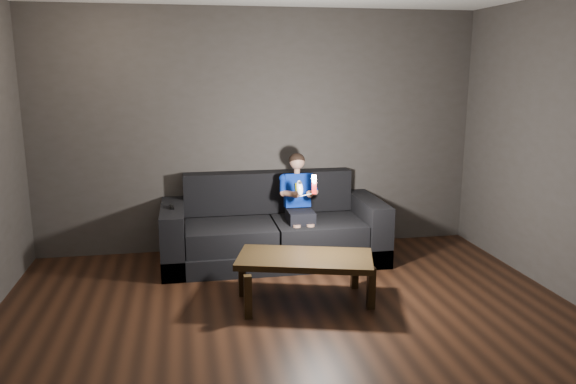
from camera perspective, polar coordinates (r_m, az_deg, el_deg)
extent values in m
plane|color=black|center=(4.36, 1.79, -15.46)|extent=(5.00, 5.00, 0.00)
cube|color=#3C3733|center=(6.36, -2.89, 6.16)|extent=(5.00, 0.04, 2.70)
cube|color=#3C3733|center=(1.66, 21.10, -12.82)|extent=(5.00, 0.04, 2.70)
cube|color=black|center=(6.13, -1.48, -6.02)|extent=(2.36, 1.02, 0.20)
cube|color=black|center=(5.91, -5.86, -4.50)|extent=(0.92, 0.72, 0.25)
cube|color=black|center=(6.05, 3.10, -4.05)|extent=(0.92, 0.72, 0.25)
cube|color=black|center=(6.35, -2.05, 0.04)|extent=(1.89, 0.24, 0.46)
cube|color=black|center=(6.00, -11.58, -4.48)|extent=(0.24, 1.02, 0.64)
cube|color=black|center=(6.31, 8.09, -3.52)|extent=(0.24, 1.02, 0.64)
cube|color=black|center=(5.94, 1.25, -2.48)|extent=(0.27, 0.34, 0.13)
cube|color=#011783|center=(6.06, 0.91, 0.19)|extent=(0.27, 0.19, 0.38)
cube|color=#D7D500|center=(5.97, 1.06, 0.54)|extent=(0.08, 0.08, 0.09)
cube|color=#B30601|center=(5.97, 1.06, 0.54)|extent=(0.05, 0.05, 0.06)
cylinder|color=tan|center=(6.02, 0.92, 2.13)|extent=(0.06, 0.06, 0.05)
sphere|color=tan|center=(6.00, 0.92, 3.10)|extent=(0.16, 0.16, 0.16)
ellipsoid|color=black|center=(6.00, 0.91, 3.29)|extent=(0.17, 0.17, 0.15)
cylinder|color=#011783|center=(5.96, -0.56, 0.65)|extent=(0.07, 0.20, 0.17)
cylinder|color=#011783|center=(6.02, 2.59, 0.76)|extent=(0.07, 0.20, 0.17)
cylinder|color=tan|center=(5.83, 0.17, -0.01)|extent=(0.13, 0.21, 0.09)
cylinder|color=tan|center=(5.88, 2.51, 0.08)|extent=(0.13, 0.21, 0.09)
sphere|color=tan|center=(5.76, 0.81, -0.26)|extent=(0.08, 0.08, 0.08)
sphere|color=tan|center=(5.79, 2.22, -0.20)|extent=(0.08, 0.08, 0.08)
cylinder|color=tan|center=(5.81, 0.89, -4.86)|extent=(0.08, 0.08, 0.31)
cylinder|color=tan|center=(5.84, 2.29, -4.78)|extent=(0.08, 0.08, 0.31)
cube|color=red|center=(5.58, 2.66, 0.78)|extent=(0.06, 0.08, 0.19)
cube|color=#7C1600|center=(5.54, 2.72, 1.29)|extent=(0.03, 0.01, 0.03)
cylinder|color=white|center=(5.56, 2.71, 0.61)|extent=(0.02, 0.01, 0.02)
ellipsoid|color=white|center=(5.56, 1.20, 0.41)|extent=(0.09, 0.11, 0.17)
cylinder|color=black|center=(5.51, 1.28, 0.95)|extent=(0.03, 0.02, 0.03)
cube|color=black|center=(5.86, -11.73, -1.50)|extent=(0.05, 0.14, 0.03)
cube|color=black|center=(5.90, -11.72, -1.26)|extent=(0.02, 0.02, 0.00)
cube|color=black|center=(4.97, 1.73, -6.83)|extent=(1.29, 0.89, 0.05)
cube|color=black|center=(4.74, -4.09, -10.58)|extent=(0.06, 0.06, 0.37)
cube|color=black|center=(4.96, 8.44, -9.63)|extent=(0.06, 0.06, 0.37)
cube|color=black|center=(5.19, -4.69, -8.54)|extent=(0.06, 0.06, 0.37)
cube|color=black|center=(5.39, 6.79, -7.78)|extent=(0.06, 0.06, 0.37)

